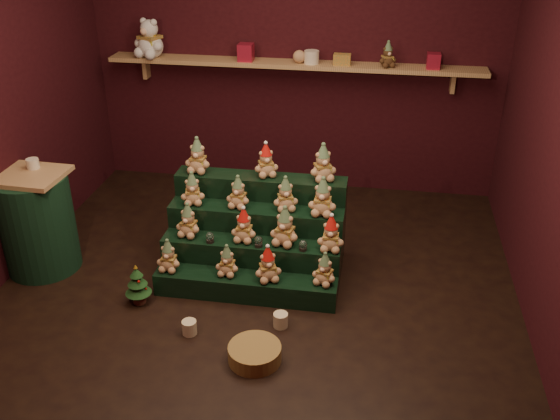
% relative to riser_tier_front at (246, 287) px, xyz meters
% --- Properties ---
extents(ground, '(4.00, 4.00, 0.00)m').
position_rel_riser_tier_front_xyz_m(ground, '(0.06, 0.11, -0.09)').
color(ground, black).
rests_on(ground, ground).
extents(back_wall, '(4.00, 0.10, 2.80)m').
position_rel_riser_tier_front_xyz_m(back_wall, '(0.06, 2.16, 1.31)').
color(back_wall, black).
rests_on(back_wall, ground).
extents(front_wall, '(4.00, 0.10, 2.80)m').
position_rel_riser_tier_front_xyz_m(front_wall, '(0.06, -1.94, 1.31)').
color(front_wall, black).
rests_on(front_wall, ground).
extents(back_shelf, '(3.60, 0.26, 0.24)m').
position_rel_riser_tier_front_xyz_m(back_shelf, '(0.06, 1.98, 1.20)').
color(back_shelf, tan).
rests_on(back_shelf, ground).
extents(riser_tier_front, '(1.40, 0.22, 0.18)m').
position_rel_riser_tier_front_xyz_m(riser_tier_front, '(0.00, 0.00, 0.00)').
color(riser_tier_front, black).
rests_on(riser_tier_front, ground).
extents(riser_tier_midfront, '(1.40, 0.22, 0.36)m').
position_rel_riser_tier_front_xyz_m(riser_tier_midfront, '(0.00, 0.22, 0.09)').
color(riser_tier_midfront, black).
rests_on(riser_tier_midfront, ground).
extents(riser_tier_midback, '(1.40, 0.22, 0.54)m').
position_rel_riser_tier_front_xyz_m(riser_tier_midback, '(0.00, 0.44, 0.18)').
color(riser_tier_midback, black).
rests_on(riser_tier_midback, ground).
extents(riser_tier_back, '(1.40, 0.22, 0.72)m').
position_rel_riser_tier_front_xyz_m(riser_tier_back, '(0.00, 0.66, 0.27)').
color(riser_tier_back, black).
rests_on(riser_tier_back, ground).
extents(teddy_0, '(0.19, 0.17, 0.26)m').
position_rel_riser_tier_front_xyz_m(teddy_0, '(-0.60, 0.00, 0.22)').
color(teddy_0, tan).
rests_on(teddy_0, riser_tier_front).
extents(teddy_1, '(0.19, 0.17, 0.25)m').
position_rel_riser_tier_front_xyz_m(teddy_1, '(-0.14, 0.01, 0.21)').
color(teddy_1, tan).
rests_on(teddy_1, riser_tier_front).
extents(teddy_2, '(0.25, 0.24, 0.28)m').
position_rel_riser_tier_front_xyz_m(teddy_2, '(0.18, -0.01, 0.23)').
color(teddy_2, tan).
rests_on(teddy_2, riser_tier_front).
extents(teddy_3, '(0.23, 0.22, 0.26)m').
position_rel_riser_tier_front_xyz_m(teddy_3, '(0.60, 0.01, 0.22)').
color(teddy_3, tan).
rests_on(teddy_3, riser_tier_front).
extents(teddy_4, '(0.22, 0.20, 0.27)m').
position_rel_riser_tier_front_xyz_m(teddy_4, '(-0.50, 0.24, 0.41)').
color(teddy_4, tan).
rests_on(teddy_4, riser_tier_midfront).
extents(teddy_5, '(0.20, 0.19, 0.27)m').
position_rel_riser_tier_front_xyz_m(teddy_5, '(-0.05, 0.23, 0.41)').
color(teddy_5, tan).
rests_on(teddy_5, riser_tier_midfront).
extents(teddy_6, '(0.26, 0.24, 0.31)m').
position_rel_riser_tier_front_xyz_m(teddy_6, '(0.27, 0.23, 0.43)').
color(teddy_6, tan).
rests_on(teddy_6, riser_tier_midfront).
extents(teddy_7, '(0.20, 0.18, 0.28)m').
position_rel_riser_tier_front_xyz_m(teddy_7, '(0.62, 0.21, 0.41)').
color(teddy_7, tan).
rests_on(teddy_7, riser_tier_midfront).
extents(teddy_8, '(0.23, 0.22, 0.27)m').
position_rel_riser_tier_front_xyz_m(teddy_8, '(-0.51, 0.44, 0.58)').
color(teddy_8, tan).
rests_on(teddy_8, riser_tier_midback).
extents(teddy_9, '(0.21, 0.19, 0.26)m').
position_rel_riser_tier_front_xyz_m(teddy_9, '(-0.14, 0.44, 0.58)').
color(teddy_9, tan).
rests_on(teddy_9, riser_tier_midback).
extents(teddy_10, '(0.24, 0.23, 0.27)m').
position_rel_riser_tier_front_xyz_m(teddy_10, '(0.23, 0.46, 0.59)').
color(teddy_10, tan).
rests_on(teddy_10, riser_tier_midback).
extents(teddy_11, '(0.23, 0.20, 0.30)m').
position_rel_riser_tier_front_xyz_m(teddy_11, '(0.53, 0.43, 0.60)').
color(teddy_11, tan).
rests_on(teddy_11, riser_tier_midback).
extents(teddy_12, '(0.22, 0.20, 0.29)m').
position_rel_riser_tier_front_xyz_m(teddy_12, '(-0.52, 0.66, 0.78)').
color(teddy_12, tan).
rests_on(teddy_12, riser_tier_back).
extents(teddy_13, '(0.25, 0.24, 0.27)m').
position_rel_riser_tier_front_xyz_m(teddy_13, '(0.04, 0.68, 0.77)').
color(teddy_13, tan).
rests_on(teddy_13, riser_tier_back).
extents(teddy_14, '(0.27, 0.26, 0.30)m').
position_rel_riser_tier_front_xyz_m(teddy_14, '(0.50, 0.68, 0.78)').
color(teddy_14, tan).
rests_on(teddy_14, riser_tier_back).
extents(snow_globe_a, '(0.06, 0.06, 0.09)m').
position_rel_riser_tier_front_xyz_m(snow_globe_a, '(-0.31, 0.16, 0.31)').
color(snow_globe_a, black).
rests_on(snow_globe_a, riser_tier_midfront).
extents(snow_globe_b, '(0.06, 0.06, 0.09)m').
position_rel_riser_tier_front_xyz_m(snow_globe_b, '(0.07, 0.16, 0.31)').
color(snow_globe_b, black).
rests_on(snow_globe_b, riser_tier_midfront).
extents(snow_globe_c, '(0.06, 0.06, 0.08)m').
position_rel_riser_tier_front_xyz_m(snow_globe_c, '(0.42, 0.16, 0.31)').
color(snow_globe_c, black).
rests_on(snow_globe_c, riser_tier_midfront).
extents(side_table, '(0.59, 0.59, 0.84)m').
position_rel_riser_tier_front_xyz_m(side_table, '(-1.73, 0.15, 0.33)').
color(side_table, tan).
rests_on(side_table, ground).
extents(table_ornament, '(0.10, 0.10, 0.08)m').
position_rel_riser_tier_front_xyz_m(table_ornament, '(-1.73, 0.25, 0.79)').
color(table_ornament, beige).
rests_on(table_ornament, side_table).
extents(mini_christmas_tree, '(0.20, 0.20, 0.34)m').
position_rel_riser_tier_front_xyz_m(mini_christmas_tree, '(-0.78, -0.21, 0.07)').
color(mini_christmas_tree, '#4C261B').
rests_on(mini_christmas_tree, ground).
extents(mug_left, '(0.10, 0.10, 0.10)m').
position_rel_riser_tier_front_xyz_m(mug_left, '(-0.30, -0.50, -0.04)').
color(mug_left, beige).
rests_on(mug_left, ground).
extents(mug_right, '(0.11, 0.11, 0.11)m').
position_rel_riser_tier_front_xyz_m(mug_right, '(0.32, -0.32, -0.04)').
color(mug_right, beige).
rests_on(mug_right, ground).
extents(wicker_basket, '(0.44, 0.44, 0.11)m').
position_rel_riser_tier_front_xyz_m(wicker_basket, '(0.21, -0.70, -0.03)').
color(wicker_basket, olive).
rests_on(wicker_basket, ground).
extents(white_bear, '(0.42, 0.40, 0.46)m').
position_rel_riser_tier_front_xyz_m(white_bear, '(-1.33, 1.95, 1.46)').
color(white_bear, white).
rests_on(white_bear, back_shelf).
extents(brown_bear, '(0.21, 0.20, 0.23)m').
position_rel_riser_tier_front_xyz_m(brown_bear, '(0.94, 1.95, 1.34)').
color(brown_bear, '#452C17').
rests_on(brown_bear, back_shelf).
extents(gift_tin_red_a, '(0.14, 0.14, 0.16)m').
position_rel_riser_tier_front_xyz_m(gift_tin_red_a, '(-0.39, 1.96, 1.31)').
color(gift_tin_red_a, maroon).
rests_on(gift_tin_red_a, back_shelf).
extents(gift_tin_cream, '(0.14, 0.14, 0.12)m').
position_rel_riser_tier_front_xyz_m(gift_tin_cream, '(0.24, 1.96, 1.29)').
color(gift_tin_cream, beige).
rests_on(gift_tin_cream, back_shelf).
extents(gift_tin_red_b, '(0.12, 0.12, 0.14)m').
position_rel_riser_tier_front_xyz_m(gift_tin_red_b, '(1.36, 1.96, 1.30)').
color(gift_tin_red_b, maroon).
rests_on(gift_tin_red_b, back_shelf).
extents(shelf_plush_ball, '(0.12, 0.12, 0.12)m').
position_rel_riser_tier_front_xyz_m(shelf_plush_ball, '(0.13, 1.96, 1.29)').
color(shelf_plush_ball, tan).
rests_on(shelf_plush_ball, back_shelf).
extents(scarf_gift_box, '(0.16, 0.10, 0.10)m').
position_rel_riser_tier_front_xyz_m(scarf_gift_box, '(0.53, 1.96, 1.28)').
color(scarf_gift_box, '#CE671D').
rests_on(scarf_gift_box, back_shelf).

